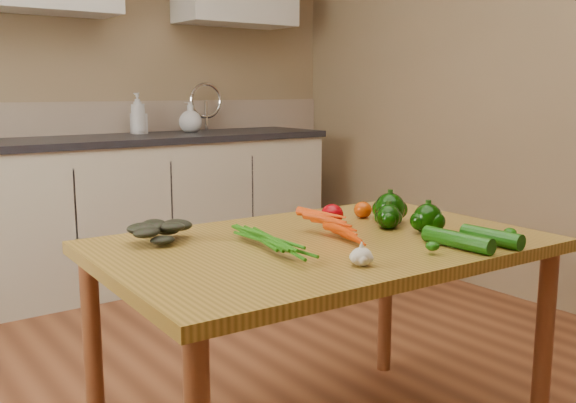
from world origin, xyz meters
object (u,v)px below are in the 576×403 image
at_px(leafy_greens, 161,227).
at_px(pepper_c, 428,219).
at_px(zucchini_a, 492,237).
at_px(tomato_b, 363,210).
at_px(soap_bottle_a, 138,113).
at_px(soap_bottle_b, 139,119).
at_px(zucchini_b, 457,240).
at_px(soap_bottle_c, 190,117).
at_px(garlic_bulb, 361,257).
at_px(tomato_a, 332,214).
at_px(tomato_c, 387,213).
at_px(pepper_a, 388,217).
at_px(table, 323,265).
at_px(carrot_bunch, 314,231).
at_px(pepper_b, 390,209).

height_order(leafy_greens, pepper_c, same).
distance_m(leafy_greens, zucchini_a, 0.99).
relative_size(leafy_greens, tomato_b, 2.95).
bearing_deg(soap_bottle_a, soap_bottle_b, -122.08).
relative_size(leafy_greens, pepper_c, 2.00).
bearing_deg(pepper_c, tomato_b, 89.16).
relative_size(soap_bottle_b, zucchini_b, 0.82).
bearing_deg(soap_bottle_c, garlic_bulb, 26.58).
relative_size(tomato_a, tomato_c, 1.16).
distance_m(soap_bottle_c, pepper_c, 2.45).
relative_size(garlic_bulb, pepper_a, 0.72).
xyz_separation_m(table, soap_bottle_c, (0.74, 2.28, 0.36)).
bearing_deg(carrot_bunch, garlic_bulb, -101.26).
xyz_separation_m(pepper_a, zucchini_a, (0.09, -0.34, -0.02)).
height_order(pepper_a, tomato_a, pepper_a).
height_order(soap_bottle_c, zucchini_b, soap_bottle_c).
distance_m(garlic_bulb, tomato_b, 0.64).
xyz_separation_m(table, soap_bottle_b, (0.40, 2.32, 0.35)).
relative_size(zucchini_a, zucchini_b, 0.85).
bearing_deg(zucchini_b, leafy_greens, 139.02).
bearing_deg(tomato_c, zucchini_a, -89.70).
height_order(soap_bottle_a, tomato_a, soap_bottle_a).
distance_m(pepper_a, tomato_c, 0.13).
relative_size(table, soap_bottle_c, 7.14).
height_order(soap_bottle_c, pepper_a, soap_bottle_c).
bearing_deg(tomato_b, soap_bottle_c, 78.93).
xyz_separation_m(soap_bottle_c, pepper_c, (-0.41, -2.41, -0.23)).
xyz_separation_m(soap_bottle_a, pepper_b, (-0.05, -2.24, -0.26)).
xyz_separation_m(carrot_bunch, zucchini_a, (0.40, -0.35, -0.01)).
bearing_deg(zucchini_a, tomato_a, 110.87).
height_order(pepper_b, tomato_a, pepper_b).
bearing_deg(tomato_a, table, -136.91).
bearing_deg(tomato_a, pepper_b, -32.08).
relative_size(pepper_a, pepper_c, 0.84).
height_order(table, tomato_a, tomato_a).
bearing_deg(tomato_a, soap_bottle_b, 83.91).
xyz_separation_m(garlic_bulb, tomato_a, (0.27, 0.45, 0.01)).
distance_m(pepper_c, tomato_c, 0.22).
distance_m(pepper_c, tomato_b, 0.31).
distance_m(carrot_bunch, tomato_b, 0.41).
bearing_deg(carrot_bunch, table, -2.57).
bearing_deg(tomato_b, leafy_greens, 173.65).
height_order(soap_bottle_b, tomato_b, soap_bottle_b).
distance_m(carrot_bunch, tomato_c, 0.41).
relative_size(garlic_bulb, zucchini_b, 0.25).
bearing_deg(soap_bottle_c, tomato_b, 33.76).
bearing_deg(tomato_c, table, -166.13).
height_order(garlic_bulb, tomato_b, tomato_b).
xyz_separation_m(soap_bottle_a, zucchini_b, (-0.14, -2.61, -0.28)).
xyz_separation_m(soap_bottle_c, carrot_bunch, (-0.78, -2.28, -0.24)).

